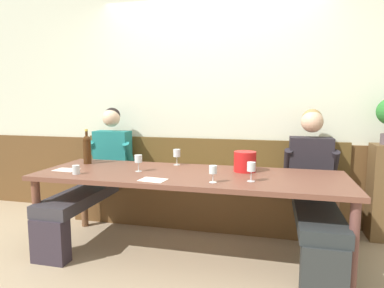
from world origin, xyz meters
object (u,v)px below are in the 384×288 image
person_left_seat (96,173)px  wine_glass_left_end (138,160)px  dining_table (189,181)px  wine_bottle_clear_water (87,149)px  ice_bucket (245,161)px  wine_glass_by_bottle (251,168)px  person_center_left_seat (314,183)px  wine_glass_center_rear (177,154)px  wine_glass_mid_left (213,171)px  wine_glass_mid_right (87,152)px  water_tumbler_left (76,170)px  wall_bench (205,200)px

person_left_seat → wine_glass_left_end: person_left_seat is taller
dining_table → wine_bottle_clear_water: wine_bottle_clear_water is taller
wine_bottle_clear_water → dining_table: bearing=-10.2°
ice_bucket → wine_glass_by_bottle: bearing=-77.7°
person_center_left_seat → wine_glass_center_rear: 1.31m
wine_glass_center_rear → wine_glass_left_end: size_ratio=1.04×
ice_bucket → person_center_left_seat: bearing=14.0°
wine_glass_mid_left → wine_glass_left_end: size_ratio=0.89×
person_left_seat → wine_glass_center_rear: (0.89, 0.01, 0.23)m
person_center_left_seat → wine_glass_mid_right: person_center_left_seat is taller
wine_glass_mid_left → water_tumbler_left: bearing=179.5°
wine_glass_mid_right → water_tumbler_left: (0.23, -0.56, -0.06)m
wine_glass_by_bottle → wine_glass_center_rear: bearing=145.9°
person_left_seat → wine_bottle_clear_water: size_ratio=3.84×
wine_glass_mid_left → person_left_seat: bearing=155.9°
dining_table → wall_bench: bearing=90.0°
wall_bench → person_left_seat: (-1.10, -0.40, 0.33)m
wine_bottle_clear_water → wine_glass_by_bottle: (1.66, -0.36, -0.05)m
person_center_left_seat → wine_glass_center_rear: size_ratio=8.61×
wine_bottle_clear_water → wine_glass_mid_left: wine_bottle_clear_water is taller
wine_bottle_clear_water → water_tumbler_left: 0.51m
dining_table → wine_glass_mid_right: bearing=165.6°
wall_bench → dining_table: (0.00, -0.74, 0.39)m
wine_glass_left_end → person_center_left_seat: bearing=14.1°
ice_bucket → wine_glass_mid_left: 0.52m
wine_bottle_clear_water → wall_bench: bearing=26.1°
dining_table → person_left_seat: 1.15m
water_tumbler_left → wine_glass_mid_right: bearing=112.6°
wine_glass_mid_right → water_tumbler_left: 0.61m
wine_glass_left_end → ice_bucket: bearing=14.1°
wall_bench → wine_glass_center_rear: size_ratio=19.02×
ice_bucket → wine_glass_by_bottle: ice_bucket is taller
person_center_left_seat → wine_glass_mid_left: person_center_left_seat is taller
wine_glass_center_rear → wine_glass_mid_left: (0.48, -0.62, -0.02)m
dining_table → wine_bottle_clear_water: 1.15m
person_left_seat → wine_glass_center_rear: size_ratio=8.57×
wine_glass_by_bottle → wine_glass_mid_right: wine_glass_by_bottle is taller
wine_glass_by_bottle → wine_glass_mid_left: wine_glass_by_bottle is taller
wine_glass_mid_right → wine_glass_left_end: size_ratio=0.94×
dining_table → person_left_seat: bearing=162.9°
ice_bucket → wine_glass_center_rear: ice_bucket is taller
ice_bucket → wine_glass_by_bottle: (0.08, -0.37, 0.02)m
wine_glass_by_bottle → wine_glass_left_end: size_ratio=1.02×
wall_bench → wine_glass_mid_right: 1.37m
wall_bench → wine_glass_by_bottle: wall_bench is taller
dining_table → wine_glass_center_rear: (-0.21, 0.35, 0.18)m
ice_bucket → wine_glass_left_end: size_ratio=1.33×
dining_table → ice_bucket: size_ratio=13.43×
wine_glass_by_bottle → wall_bench: bearing=121.2°
person_left_seat → wine_glass_by_bottle: 1.74m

